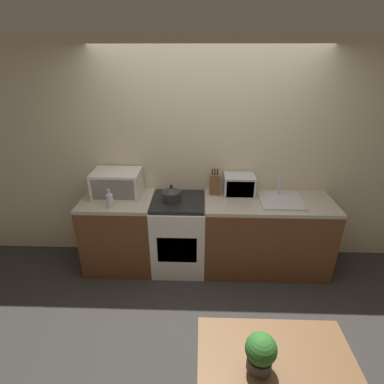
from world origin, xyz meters
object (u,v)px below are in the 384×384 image
(microwave, at_px, (117,184))
(bottle, at_px, (110,200))
(kettle, at_px, (172,194))
(dining_table, at_px, (277,380))
(stove_range, at_px, (179,234))
(toaster_oven, at_px, (239,185))

(microwave, bearing_deg, bottle, -91.83)
(kettle, xyz_separation_m, dining_table, (0.79, -1.86, -0.33))
(stove_range, height_order, toaster_oven, toaster_oven)
(kettle, height_order, microwave, microwave)
(kettle, relative_size, dining_table, 0.22)
(bottle, bearing_deg, microwave, 88.17)
(stove_range, relative_size, toaster_oven, 2.57)
(bottle, bearing_deg, dining_table, -49.39)
(bottle, bearing_deg, toaster_oven, 13.95)
(toaster_oven, bearing_deg, bottle, -166.05)
(microwave, bearing_deg, stove_range, -8.25)
(kettle, xyz_separation_m, bottle, (-0.65, -0.18, -0.00))
(kettle, bearing_deg, microwave, 169.51)
(stove_range, distance_m, toaster_oven, 0.92)
(microwave, relative_size, bottle, 2.59)
(toaster_oven, distance_m, dining_table, 2.07)
(stove_range, height_order, kettle, kettle)
(toaster_oven, bearing_deg, dining_table, -89.29)
(kettle, xyz_separation_m, microwave, (-0.64, 0.12, 0.07))
(bottle, distance_m, dining_table, 2.24)
(toaster_oven, relative_size, dining_table, 0.37)
(stove_range, distance_m, bottle, 0.92)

